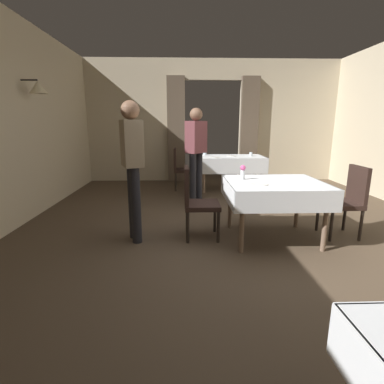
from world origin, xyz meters
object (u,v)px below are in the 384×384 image
object	(u,v)px
flower_vase_mid	(243,172)
glass_far_d	(251,154)
plate_far_b	(232,156)
glass_far_c	(205,153)
plate_mid_b	(259,184)
plate_far_a	(215,157)
chair_mid_left	(196,199)
chair_mid_right	(347,198)
chair_far_left	(180,167)
dining_table_mid	(274,189)
dining_table_far	(231,161)
person_diner_standing_aside	(132,160)
person_waiter_by_doorway	(196,149)

from	to	relation	value
flower_vase_mid	glass_far_d	distance (m)	2.87
plate_far_b	glass_far_c	world-z (taller)	glass_far_c
flower_vase_mid	plate_mid_b	world-z (taller)	flower_vase_mid
plate_far_a	chair_mid_left	bearing A→B (deg)	-101.54
chair_mid_right	chair_far_left	bearing A→B (deg)	127.17
dining_table_mid	plate_far_a	world-z (taller)	plate_far_a
plate_far_b	glass_far_d	distance (m)	0.43
chair_mid_left	glass_far_d	distance (m)	3.18
dining_table_far	flower_vase_mid	size ratio (longest dim) A/B	7.79
dining_table_mid	flower_vase_mid	xyz separation A→B (m)	(-0.37, 0.15, 0.19)
dining_table_far	chair_mid_right	world-z (taller)	chair_mid_right
chair_mid_right	chair_far_left	world-z (taller)	same
chair_mid_left	chair_far_left	bearing A→B (deg)	94.18
plate_far_a	person_diner_standing_aside	size ratio (longest dim) A/B	0.12
dining_table_mid	glass_far_c	world-z (taller)	glass_far_c
dining_table_mid	plate_mid_b	size ratio (longest dim) A/B	5.28
chair_mid_right	plate_far_a	size ratio (longest dim) A/B	4.47
plate_far_a	person_waiter_by_doorway	bearing A→B (deg)	-114.20
flower_vase_mid	plate_far_b	world-z (taller)	flower_vase_mid
plate_mid_b	chair_far_left	bearing A→B (deg)	106.89
chair_far_left	glass_far_d	xyz separation A→B (m)	(1.57, -0.01, 0.28)
plate_mid_b	flower_vase_mid	bearing A→B (deg)	110.25
dining_table_far	glass_far_c	distance (m)	0.63
glass_far_c	glass_far_d	size ratio (longest dim) A/B	0.97
flower_vase_mid	chair_far_left	bearing A→B (deg)	106.48
chair_mid_right	dining_table_mid	bearing A→B (deg)	-176.51
chair_far_left	flower_vase_mid	xyz separation A→B (m)	(0.82, -2.78, 0.34)
chair_mid_right	plate_far_b	size ratio (longest dim) A/B	4.55
chair_far_left	glass_far_d	bearing A→B (deg)	-0.33
chair_mid_left	glass_far_d	bearing A→B (deg)	64.54
person_diner_standing_aside	chair_mid_right	bearing A→B (deg)	1.08
person_waiter_by_doorway	plate_far_b	bearing A→B (deg)	56.08
plate_far_b	person_diner_standing_aside	size ratio (longest dim) A/B	0.12
chair_mid_right	person_diner_standing_aside	bearing A→B (deg)	-178.92
chair_mid_right	person_diner_standing_aside	xyz separation A→B (m)	(-2.74, -0.05, 0.51)
dining_table_mid	chair_far_left	size ratio (longest dim) A/B	1.29
glass_far_d	person_waiter_by_doorway	world-z (taller)	person_waiter_by_doorway
chair_far_left	flower_vase_mid	size ratio (longest dim) A/B	4.94
chair_mid_left	glass_far_c	bearing A→B (deg)	83.51
chair_mid_left	plate_far_a	distance (m)	2.64
dining_table_far	chair_mid_left	bearing A→B (deg)	-107.73
chair_far_left	person_waiter_by_doorway	bearing A→B (deg)	-77.48
glass_far_c	person_waiter_by_doorway	bearing A→B (deg)	-100.27
chair_far_left	plate_far_b	size ratio (longest dim) A/B	4.55
plate_mid_b	person_diner_standing_aside	size ratio (longest dim) A/B	0.13
chair_mid_right	glass_far_d	size ratio (longest dim) A/B	10.85
dining_table_far	plate_mid_b	xyz separation A→B (m)	(-0.17, -3.08, 0.11)
person_waiter_by_doorway	chair_mid_right	bearing A→B (deg)	-39.88
dining_table_far	person_diner_standing_aside	world-z (taller)	person_diner_standing_aside
glass_far_d	person_waiter_by_doorway	size ratio (longest dim) A/B	0.05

